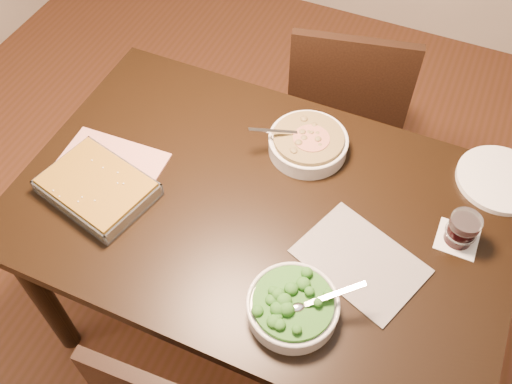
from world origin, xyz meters
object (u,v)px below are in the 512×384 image
(dinner_plate, at_px, (500,180))
(chair_far, at_px, (346,105))
(broccoli_bowl, at_px, (293,306))
(table, at_px, (262,224))
(stew_bowl, at_px, (308,143))
(wine_tumbler, at_px, (462,229))
(baking_dish, at_px, (97,188))

(dinner_plate, bearing_deg, chair_far, 146.61)
(broccoli_bowl, height_order, dinner_plate, broccoli_bowl)
(table, height_order, chair_far, chair_far)
(stew_bowl, relative_size, chair_far, 0.27)
(wine_tumbler, bearing_deg, stew_bowl, 164.27)
(stew_bowl, bearing_deg, baking_dish, -140.99)
(broccoli_bowl, bearing_deg, wine_tumbler, 48.76)
(table, distance_m, broccoli_bowl, 0.36)
(dinner_plate, bearing_deg, stew_bowl, -168.57)
(broccoli_bowl, xyz_separation_m, chair_far, (-0.16, 1.00, -0.28))
(table, bearing_deg, dinner_plate, 30.96)
(broccoli_bowl, distance_m, baking_dish, 0.65)
(table, relative_size, chair_far, 1.55)
(broccoli_bowl, height_order, wine_tumbler, wine_tumbler)
(table, height_order, stew_bowl, stew_bowl)
(wine_tumbler, bearing_deg, baking_dish, -165.10)
(table, distance_m, wine_tumbler, 0.56)
(table, xyz_separation_m, stew_bowl, (0.04, 0.25, 0.13))
(broccoli_bowl, xyz_separation_m, dinner_plate, (0.40, 0.63, -0.02))
(broccoli_bowl, xyz_separation_m, wine_tumbler, (0.33, 0.38, 0.02))
(broccoli_bowl, height_order, chair_far, chair_far)
(table, bearing_deg, stew_bowl, 79.96)
(wine_tumbler, bearing_deg, table, -168.18)
(broccoli_bowl, bearing_deg, dinner_plate, 57.34)
(table, relative_size, dinner_plate, 5.56)
(baking_dish, xyz_separation_m, chair_far, (0.49, 0.88, -0.27))
(baking_dish, distance_m, chair_far, 1.04)
(dinner_plate, xyz_separation_m, chair_far, (-0.56, 0.37, -0.25))
(dinner_plate, distance_m, chair_far, 0.72)
(baking_dish, bearing_deg, stew_bowl, 52.83)
(broccoli_bowl, distance_m, chair_far, 1.05)
(chair_far, bearing_deg, wine_tumbler, 116.18)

